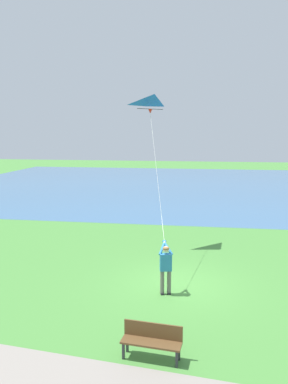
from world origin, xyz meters
The scene contains 5 objects.
ground_plane centered at (0.00, 0.00, 0.00)m, with size 120.00×120.00×0.00m, color #4C8E3D.
lake_water centered at (26.92, 4.00, 0.00)m, with size 36.00×44.00×0.01m, color teal.
person_kite_flyer centered at (-0.85, 0.35, 1.05)m, with size 0.63×0.51×1.83m.
flying_kite centered at (4.42, 1.45, 6.82)m, with size 5.71×1.81×5.43m.
park_bench_near_walkway centered at (-4.67, 0.33, 0.51)m, with size 0.60×1.54×0.88m.
Camera 1 is at (-13.28, -0.80, 5.59)m, focal length 35.32 mm.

